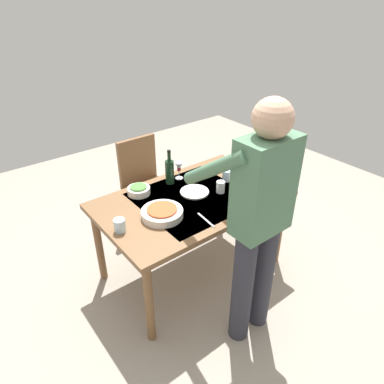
{
  "coord_description": "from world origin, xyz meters",
  "views": [
    {
      "loc": [
        1.43,
        1.83,
        2.16
      ],
      "look_at": [
        0.0,
        0.0,
        0.78
      ],
      "focal_mm": 32.78,
      "sensor_mm": 36.0,
      "label": 1
    }
  ],
  "objects": [
    {
      "name": "dinner_plate_far",
      "position": [
        -0.06,
        -0.05,
        0.74
      ],
      "size": [
        0.23,
        0.23,
        0.01
      ],
      "primitive_type": "cylinder",
      "color": "silver",
      "rests_on": "dining_table"
    },
    {
      "name": "dining_table",
      "position": [
        0.0,
        0.0,
        0.66
      ],
      "size": [
        1.46,
        0.9,
        0.73
      ],
      "color": "brown",
      "rests_on": "ground_plane"
    },
    {
      "name": "water_cup_near_left",
      "position": [
        -0.39,
        -0.03,
        0.78
      ],
      "size": [
        0.07,
        0.07,
        0.09
      ],
      "primitive_type": "cylinder",
      "color": "silver",
      "rests_on": "dining_table"
    },
    {
      "name": "person_server",
      "position": [
        0.05,
        0.71,
        0.96
      ],
      "size": [
        0.42,
        0.61,
        1.69
      ],
      "color": "#2D2D38",
      "rests_on": "ground_plane"
    },
    {
      "name": "dinner_plate_near",
      "position": [
        -0.54,
        0.14,
        0.74
      ],
      "size": [
        0.23,
        0.23,
        0.01
      ],
      "primitive_type": "cylinder",
      "color": "silver",
      "rests_on": "dining_table"
    },
    {
      "name": "serving_bowl_pasta",
      "position": [
        0.33,
        0.07,
        0.77
      ],
      "size": [
        0.3,
        0.3,
        0.07
      ],
      "color": "silver",
      "rests_on": "dining_table"
    },
    {
      "name": "wine_glass_left",
      "position": [
        -0.23,
        0.22,
        0.84
      ],
      "size": [
        0.07,
        0.07,
        0.15
      ],
      "color": "white",
      "rests_on": "dining_table"
    },
    {
      "name": "wine_bottle",
      "position": [
        -0.0,
        -0.3,
        0.84
      ],
      "size": [
        0.07,
        0.07,
        0.3
      ],
      "color": "black",
      "rests_on": "dining_table"
    },
    {
      "name": "chair_near",
      "position": [
        -0.05,
        -0.83,
        0.53
      ],
      "size": [
        0.4,
        0.4,
        0.91
      ],
      "color": "#523019",
      "rests_on": "ground_plane"
    },
    {
      "name": "ground_plane",
      "position": [
        0.0,
        0.0,
        0.0
      ],
      "size": [
        6.0,
        6.0,
        0.0
      ],
      "primitive_type": "plane",
      "color": "#9E9384"
    },
    {
      "name": "water_cup_far_left",
      "position": [
        -0.23,
        0.07,
        0.78
      ],
      "size": [
        0.07,
        0.07,
        0.09
      ],
      "primitive_type": "cylinder",
      "color": "silver",
      "rests_on": "dining_table"
    },
    {
      "name": "side_bowl_salad",
      "position": [
        0.3,
        -0.3,
        0.77
      ],
      "size": [
        0.18,
        0.18,
        0.07
      ],
      "color": "silver",
      "rests_on": "dining_table"
    },
    {
      "name": "table_fork",
      "position": [
        -0.28,
        -0.25,
        0.74
      ],
      "size": [
        0.07,
        0.17,
        0.0
      ],
      "primitive_type": "cube",
      "rotation": [
        0.0,
        0.0,
        0.35
      ],
      "color": "silver",
      "rests_on": "dining_table"
    },
    {
      "name": "wine_glass_right",
      "position": [
        -0.11,
        -0.31,
        0.84
      ],
      "size": [
        0.07,
        0.07,
        0.15
      ],
      "color": "white",
      "rests_on": "dining_table"
    },
    {
      "name": "water_cup_near_right",
      "position": [
        0.64,
        0.04,
        0.78
      ],
      "size": [
        0.08,
        0.08,
        0.09
      ],
      "primitive_type": "cylinder",
      "color": "silver",
      "rests_on": "dining_table"
    },
    {
      "name": "table_knife",
      "position": [
        0.11,
        0.3,
        0.74
      ],
      "size": [
        0.03,
        0.2,
        0.0
      ],
      "primitive_type": "cube",
      "rotation": [
        0.0,
        0.0,
        -0.1
      ],
      "color": "silver",
      "rests_on": "dining_table"
    }
  ]
}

